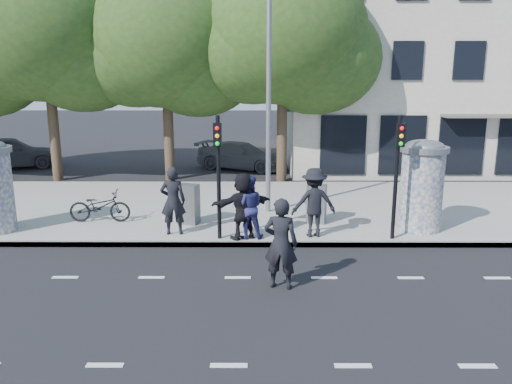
{
  "coord_description": "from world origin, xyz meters",
  "views": [
    {
      "loc": [
        0.47,
        -9.38,
        4.54
      ],
      "look_at": [
        0.41,
        3.5,
        1.55
      ],
      "focal_mm": 35.0,
      "sensor_mm": 36.0,
      "label": 1
    }
  ],
  "objects_px": {
    "ped_f": "(243,206)",
    "man_road": "(281,243)",
    "car_right": "(241,156)",
    "ped_b": "(173,201)",
    "cabinet_left": "(189,204)",
    "cabinet_right": "(316,204)",
    "traffic_pole_near": "(218,165)",
    "ped_c": "(248,207)",
    "car_left": "(8,152)",
    "traffic_pole_far": "(397,165)",
    "ped_d": "(314,202)",
    "street_lamp": "(269,68)",
    "ad_column_right": "(422,183)",
    "bicycle": "(100,206)"
  },
  "relations": [
    {
      "from": "ped_f",
      "to": "man_road",
      "type": "xyz_separation_m",
      "value": [
        0.9,
        -2.97,
        -0.07
      ]
    },
    {
      "from": "car_right",
      "to": "ped_b",
      "type": "bearing_deg",
      "value": -164.83
    },
    {
      "from": "man_road",
      "to": "car_right",
      "type": "distance_m",
      "value": 14.61
    },
    {
      "from": "cabinet_left",
      "to": "cabinet_right",
      "type": "relative_size",
      "value": 1.03
    },
    {
      "from": "traffic_pole_near",
      "to": "ped_c",
      "type": "xyz_separation_m",
      "value": [
        0.8,
        0.11,
        -1.2
      ]
    },
    {
      "from": "car_left",
      "to": "car_right",
      "type": "distance_m",
      "value": 11.75
    },
    {
      "from": "traffic_pole_far",
      "to": "ped_f",
      "type": "xyz_separation_m",
      "value": [
        -4.14,
        0.06,
        -1.15
      ]
    },
    {
      "from": "cabinet_left",
      "to": "ped_c",
      "type": "bearing_deg",
      "value": -19.42
    },
    {
      "from": "ped_c",
      "to": "ped_d",
      "type": "distance_m",
      "value": 1.84
    },
    {
      "from": "cabinet_left",
      "to": "car_right",
      "type": "distance_m",
      "value": 10.22
    },
    {
      "from": "street_lamp",
      "to": "car_right",
      "type": "bearing_deg",
      "value": 97.64
    },
    {
      "from": "ped_d",
      "to": "cabinet_left",
      "type": "relative_size",
      "value": 1.6
    },
    {
      "from": "street_lamp",
      "to": "cabinet_right",
      "type": "relative_size",
      "value": 6.75
    },
    {
      "from": "ad_column_right",
      "to": "street_lamp",
      "type": "distance_m",
      "value": 5.81
    },
    {
      "from": "traffic_pole_far",
      "to": "cabinet_left",
      "type": "distance_m",
      "value": 6.21
    },
    {
      "from": "car_left",
      "to": "ped_d",
      "type": "bearing_deg",
      "value": -152.05
    },
    {
      "from": "ped_b",
      "to": "ped_c",
      "type": "height_order",
      "value": "ped_b"
    },
    {
      "from": "traffic_pole_far",
      "to": "ped_b",
      "type": "bearing_deg",
      "value": 175.87
    },
    {
      "from": "ped_d",
      "to": "ped_c",
      "type": "bearing_deg",
      "value": -2.33
    },
    {
      "from": "man_road",
      "to": "car_right",
      "type": "relative_size",
      "value": 0.44
    },
    {
      "from": "ad_column_right",
      "to": "cabinet_left",
      "type": "xyz_separation_m",
      "value": [
        -6.84,
        0.59,
        -0.78
      ]
    },
    {
      "from": "street_lamp",
      "to": "traffic_pole_near",
      "type": "bearing_deg",
      "value": -116.23
    },
    {
      "from": "street_lamp",
      "to": "car_left",
      "type": "height_order",
      "value": "street_lamp"
    },
    {
      "from": "traffic_pole_far",
      "to": "ped_f",
      "type": "bearing_deg",
      "value": 179.21
    },
    {
      "from": "bicycle",
      "to": "car_left",
      "type": "height_order",
      "value": "car_left"
    },
    {
      "from": "traffic_pole_near",
      "to": "ped_c",
      "type": "relative_size",
      "value": 1.93
    },
    {
      "from": "street_lamp",
      "to": "car_left",
      "type": "relative_size",
      "value": 1.66
    },
    {
      "from": "ped_b",
      "to": "ped_c",
      "type": "relative_size",
      "value": 1.1
    },
    {
      "from": "traffic_pole_near",
      "to": "bicycle",
      "type": "bearing_deg",
      "value": 156.41
    },
    {
      "from": "ad_column_right",
      "to": "ped_d",
      "type": "xyz_separation_m",
      "value": [
        -3.17,
        -0.62,
        -0.42
      ]
    },
    {
      "from": "ad_column_right",
      "to": "traffic_pole_near",
      "type": "distance_m",
      "value": 5.91
    },
    {
      "from": "cabinet_right",
      "to": "car_right",
      "type": "bearing_deg",
      "value": 121.11
    },
    {
      "from": "cabinet_left",
      "to": "ped_d",
      "type": "bearing_deg",
      "value": -0.75
    },
    {
      "from": "street_lamp",
      "to": "ped_d",
      "type": "relative_size",
      "value": 4.12
    },
    {
      "from": "man_road",
      "to": "ped_c",
      "type": "bearing_deg",
      "value": -63.89
    },
    {
      "from": "street_lamp",
      "to": "car_right",
      "type": "xyz_separation_m",
      "value": [
        -1.18,
        8.79,
        -4.13
      ]
    },
    {
      "from": "ped_c",
      "to": "bicycle",
      "type": "distance_m",
      "value": 4.89
    },
    {
      "from": "traffic_pole_near",
      "to": "car_left",
      "type": "bearing_deg",
      "value": 134.64
    },
    {
      "from": "cabinet_right",
      "to": "car_left",
      "type": "bearing_deg",
      "value": 161.39
    },
    {
      "from": "bicycle",
      "to": "cabinet_right",
      "type": "distance_m",
      "value": 6.67
    },
    {
      "from": "ped_f",
      "to": "ped_b",
      "type": "bearing_deg",
      "value": -33.87
    },
    {
      "from": "traffic_pole_near",
      "to": "street_lamp",
      "type": "distance_m",
      "value": 4.07
    },
    {
      "from": "car_left",
      "to": "car_right",
      "type": "xyz_separation_m",
      "value": [
        11.75,
        -0.05,
        -0.16
      ]
    },
    {
      "from": "ped_f",
      "to": "cabinet_right",
      "type": "distance_m",
      "value": 2.71
    },
    {
      "from": "ad_column_right",
      "to": "ped_b",
      "type": "xyz_separation_m",
      "value": [
        -7.13,
        -0.46,
        -0.42
      ]
    },
    {
      "from": "ad_column_right",
      "to": "cabinet_right",
      "type": "height_order",
      "value": "ad_column_right"
    },
    {
      "from": "man_road",
      "to": "cabinet_left",
      "type": "distance_m",
      "value": 5.12
    },
    {
      "from": "cabinet_left",
      "to": "ad_column_right",
      "type": "bearing_deg",
      "value": 12.62
    },
    {
      "from": "man_road",
      "to": "cabinet_right",
      "type": "xyz_separation_m",
      "value": [
        1.3,
        4.52,
        -0.27
      ]
    },
    {
      "from": "street_lamp",
      "to": "cabinet_left",
      "type": "xyz_separation_m",
      "value": [
        -2.44,
        -1.35,
        -4.04
      ]
    }
  ]
}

